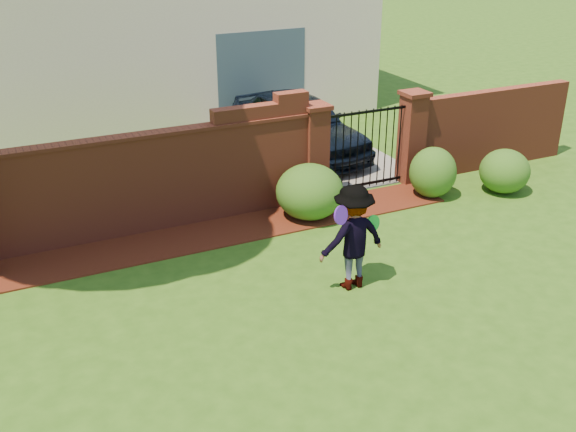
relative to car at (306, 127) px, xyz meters
name	(u,v)px	position (x,y,z in m)	size (l,w,h in m)	color
ground	(293,337)	(-3.36, -6.27, -0.71)	(80.00, 80.00, 0.01)	#2D5515
mulch_bed	(154,246)	(-4.31, -2.93, -0.69)	(11.10, 1.08, 0.03)	#3E140B
brick_wall	(75,192)	(-5.37, -2.27, 0.23)	(8.70, 0.31, 2.16)	maroon
brick_wall_return	(489,129)	(3.24, -2.27, 0.15)	(4.00, 0.25, 1.70)	maroon
pillar_left	(315,152)	(-0.96, -2.27, 0.26)	(0.50, 0.50, 1.88)	maroon
pillar_right	(412,137)	(1.24, -2.27, 0.26)	(0.50, 0.50, 1.88)	maroon
iron_gate	(365,149)	(0.14, -2.27, 0.15)	(1.78, 0.03, 1.60)	black
driveway	(279,135)	(0.14, 1.73, -0.70)	(3.20, 8.00, 0.01)	slate
car	(306,127)	(0.00, 0.00, 0.00)	(1.65, 4.11, 1.40)	black
shrub_left	(310,192)	(-1.43, -2.99, -0.20)	(1.22, 1.22, 1.00)	#205218
shrub_middle	(433,172)	(1.17, -3.13, -0.20)	(0.91, 0.91, 1.00)	#205218
shrub_right	(505,171)	(2.59, -3.55, -0.27)	(0.98, 0.98, 0.87)	#205218
man	(354,238)	(-2.01, -5.48, 0.10)	(1.04, 0.60, 1.60)	gray
frisbee_purple	(341,215)	(-2.35, -5.69, 0.62)	(0.27, 0.27, 0.02)	#561CB4
frisbee_green	(373,223)	(-1.70, -5.50, 0.28)	(0.25, 0.25, 0.02)	green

